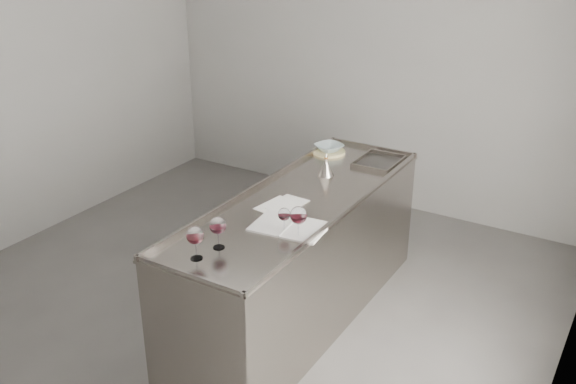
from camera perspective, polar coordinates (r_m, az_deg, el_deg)
The scene contains 12 objects.
room_shell at distance 4.24m, azimuth -6.82°, elevation 5.05°, with size 4.54×5.04×2.84m.
counter at distance 4.59m, azimuth 1.03°, elevation -5.99°, with size 0.77×2.42×0.97m.
wine_glass_left at distance 3.62m, azimuth -8.25°, elevation -3.91°, with size 0.10×0.10×0.20m.
wine_glass_middle at distance 3.72m, azimuth -6.26°, elevation -3.06°, with size 0.10×0.10×0.20m.
wine_glass_right at distance 3.80m, azimuth 0.94°, elevation -2.15°, with size 0.10×0.10×0.20m.
wine_glass_small at distance 3.89m, azimuth -0.35°, elevation -2.08°, with size 0.08×0.08×0.16m.
notebook at distance 3.98m, azimuth 0.14°, elevation -3.10°, with size 0.48×0.36×0.02m.
loose_paper_top at distance 4.27m, azimuth -0.93°, elevation -1.23°, with size 0.20×0.28×0.00m, color silver.
loose_paper_under at distance 4.29m, azimuth -0.10°, elevation -1.08°, with size 0.19×0.28×0.00m, color silver.
trivet at distance 5.23m, azimuth 3.66°, elevation 3.59°, with size 0.26×0.26×0.02m, color beige.
ceramic_bowl at distance 5.22m, azimuth 3.67°, elevation 3.97°, with size 0.22×0.22×0.05m, color #92A5AA.
wine_funnel at distance 4.76m, azimuth 3.39°, elevation 2.11°, with size 0.12×0.12×0.18m.
Camera 1 is at (2.50, -3.15, 2.74)m, focal length 40.00 mm.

